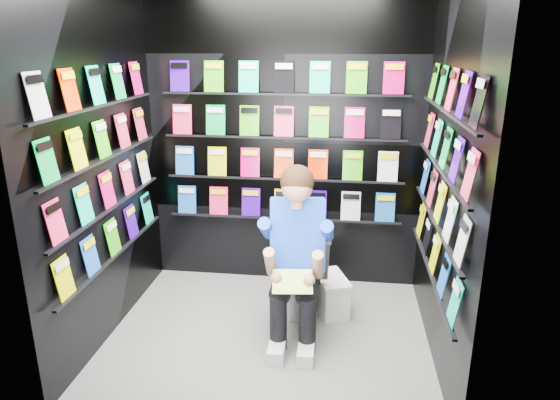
# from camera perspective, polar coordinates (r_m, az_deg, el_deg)

# --- Properties ---
(floor) EXTENTS (2.40, 2.40, 0.00)m
(floor) POSITION_cam_1_polar(r_m,az_deg,el_deg) (3.95, -1.37, -15.24)
(floor) COLOR slate
(floor) RESTS_ON ground
(wall_back) EXTENTS (2.40, 0.04, 2.60)m
(wall_back) POSITION_cam_1_polar(r_m,az_deg,el_deg) (4.38, 0.49, 6.58)
(wall_back) COLOR black
(wall_back) RESTS_ON floor
(wall_front) EXTENTS (2.40, 0.04, 2.60)m
(wall_front) POSITION_cam_1_polar(r_m,az_deg,el_deg) (2.48, -5.09, -2.32)
(wall_front) COLOR black
(wall_front) RESTS_ON floor
(wall_left) EXTENTS (0.04, 2.00, 2.60)m
(wall_left) POSITION_cam_1_polar(r_m,az_deg,el_deg) (3.79, -19.81, 3.75)
(wall_left) COLOR black
(wall_left) RESTS_ON floor
(wall_right) EXTENTS (0.04, 2.00, 2.60)m
(wall_right) POSITION_cam_1_polar(r_m,az_deg,el_deg) (3.45, 18.61, 2.57)
(wall_right) COLOR black
(wall_right) RESTS_ON floor
(comics_back) EXTENTS (2.10, 0.06, 1.37)m
(comics_back) POSITION_cam_1_polar(r_m,az_deg,el_deg) (4.35, 0.44, 6.57)
(comics_back) COLOR #F5275F
(comics_back) RESTS_ON wall_back
(comics_left) EXTENTS (0.06, 1.70, 1.37)m
(comics_left) POSITION_cam_1_polar(r_m,az_deg,el_deg) (3.77, -19.41, 3.82)
(comics_left) COLOR #F5275F
(comics_left) RESTS_ON wall_left
(comics_right) EXTENTS (0.06, 1.70, 1.37)m
(comics_right) POSITION_cam_1_polar(r_m,az_deg,el_deg) (3.44, 18.12, 2.67)
(comics_right) COLOR #F5275F
(comics_right) RESTS_ON wall_right
(toilet) EXTENTS (0.50, 0.79, 0.73)m
(toilet) POSITION_cam_1_polar(r_m,az_deg,el_deg) (4.19, 2.47, -7.39)
(toilet) COLOR silver
(toilet) RESTS_ON floor
(longbox) EXTENTS (0.32, 0.42, 0.28)m
(longbox) POSITION_cam_1_polar(r_m,az_deg,el_deg) (4.21, 5.82, -10.81)
(longbox) COLOR white
(longbox) RESTS_ON floor
(longbox_lid) EXTENTS (0.35, 0.45, 0.03)m
(longbox_lid) POSITION_cam_1_polar(r_m,az_deg,el_deg) (4.14, 5.89, -8.92)
(longbox_lid) COLOR white
(longbox_lid) RESTS_ON longbox
(reader) EXTENTS (0.62, 0.84, 1.45)m
(reader) POSITION_cam_1_polar(r_m,az_deg,el_deg) (3.68, 2.03, -4.03)
(reader) COLOR #0431D3
(reader) RESTS_ON toilet
(held_comic) EXTENTS (0.29, 0.19, 0.12)m
(held_comic) POSITION_cam_1_polar(r_m,az_deg,el_deg) (3.45, 1.44, -9.30)
(held_comic) COLOR green
(held_comic) RESTS_ON reader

